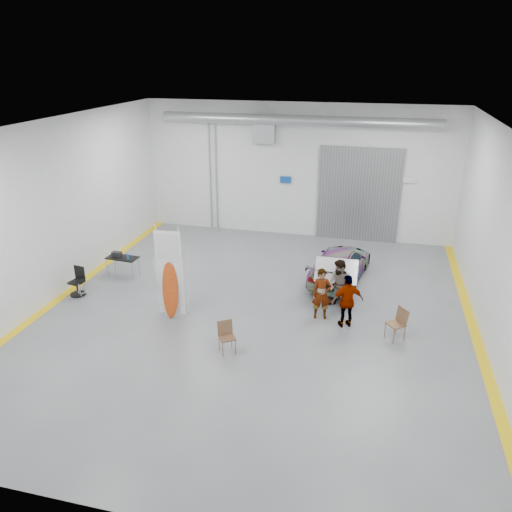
% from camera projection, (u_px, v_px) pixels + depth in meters
% --- Properties ---
extents(ground, '(16.00, 16.00, 0.00)m').
position_uv_depth(ground, '(254.00, 314.00, 16.34)').
color(ground, slate).
rests_on(ground, ground).
extents(room_shell, '(14.02, 16.18, 6.01)m').
position_uv_depth(room_shell, '(277.00, 177.00, 16.74)').
color(room_shell, silver).
rests_on(room_shell, ground).
extents(sedan_car, '(2.34, 4.42, 1.22)m').
position_uv_depth(sedan_car, '(340.00, 264.00, 18.65)').
color(sedan_car, white).
rests_on(sedan_car, ground).
extents(person_a, '(0.68, 0.52, 1.69)m').
position_uv_depth(person_a, '(322.00, 294.00, 15.82)').
color(person_a, '#976852').
rests_on(person_a, ground).
extents(person_b, '(1.07, 1.01, 1.74)m').
position_uv_depth(person_b, '(339.00, 285.00, 16.36)').
color(person_b, slate).
rests_on(person_b, ground).
extents(person_c, '(1.09, 0.79, 1.74)m').
position_uv_depth(person_c, '(347.00, 301.00, 15.32)').
color(person_c, brown).
rests_on(person_c, ground).
extents(surfboard_display, '(0.88, 0.26, 3.12)m').
position_uv_depth(surfboard_display, '(170.00, 281.00, 15.71)').
color(surfboard_display, white).
rests_on(surfboard_display, ground).
extents(folding_chair_near, '(0.59, 0.65, 0.92)m').
position_uv_depth(folding_chair_near, '(227.00, 343.00, 14.19)').
color(folding_chair_near, brown).
rests_on(folding_chair_near, ground).
extents(folding_chair_far, '(0.64, 0.75, 0.98)m').
position_uv_depth(folding_chair_far, '(395.00, 330.00, 14.82)').
color(folding_chair_far, brown).
rests_on(folding_chair_far, ground).
extents(shop_stool, '(0.32, 0.32, 0.63)m').
position_uv_depth(shop_stool, '(82.00, 289.00, 17.39)').
color(shop_stool, black).
rests_on(shop_stool, ground).
extents(work_table, '(1.23, 0.68, 0.97)m').
position_uv_depth(work_table, '(121.00, 257.00, 18.93)').
color(work_table, '#96999E').
rests_on(work_table, ground).
extents(office_chair, '(0.54, 0.55, 1.01)m').
position_uv_depth(office_chair, '(78.00, 283.00, 17.52)').
color(office_chair, black).
rests_on(office_chair, ground).
extents(trunk_lid, '(1.42, 0.86, 0.04)m').
position_uv_depth(trunk_lid, '(336.00, 268.00, 16.75)').
color(trunk_lid, silver).
rests_on(trunk_lid, sedan_car).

